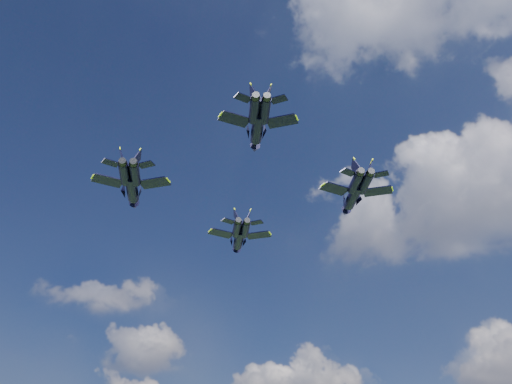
% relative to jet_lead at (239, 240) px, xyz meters
% --- Properties ---
extents(jet_lead, '(13.08, 14.29, 3.73)m').
position_rel_jet_lead_xyz_m(jet_lead, '(0.00, 0.00, 0.00)').
color(jet_lead, black).
extents(jet_left, '(13.39, 14.93, 3.87)m').
position_rel_jet_lead_xyz_m(jet_left, '(-1.61, -27.32, -1.39)').
color(jet_left, black).
extents(jet_right, '(13.55, 14.79, 3.87)m').
position_rel_jet_lead_xyz_m(jet_right, '(25.72, -2.78, -0.04)').
color(jet_right, black).
extents(jet_slot, '(11.62, 13.34, 3.42)m').
position_rel_jet_lead_xyz_m(jet_slot, '(24.25, -29.47, -1.08)').
color(jet_slot, black).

